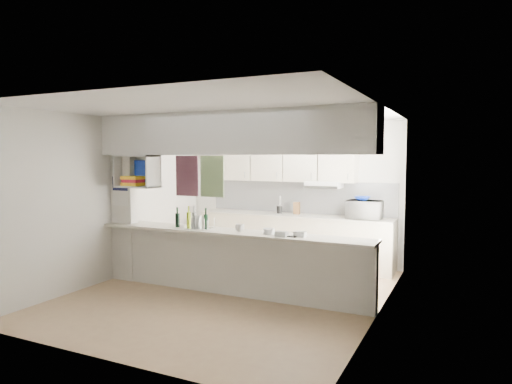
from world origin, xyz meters
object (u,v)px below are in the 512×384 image
Objects in this scene: bowl at (362,198)px; dish_rack at (200,223)px; wine_bottles at (192,220)px; microwave at (365,210)px.

bowl reaches higher than dish_rack.
bowl is at bearing 45.03° from wine_bottles.
bowl reaches higher than wine_bottles.
microwave is at bearing -16.26° from bowl.
bowl is (-0.05, 0.01, 0.19)m from microwave.
wine_bottles is (-2.12, -2.07, -0.04)m from microwave.
microwave is at bearing 44.22° from wine_bottles.
microwave is at bearing 38.96° from dish_rack.
microwave is 2.88m from dish_rack.
dish_rack is (-1.96, -2.10, -0.08)m from microwave.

